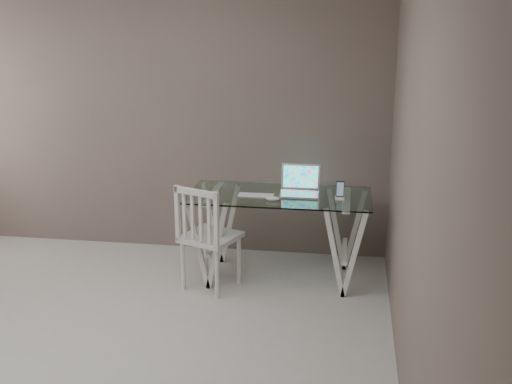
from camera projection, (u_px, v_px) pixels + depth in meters
The scene contains 7 objects.
room at pixel (47, 104), 3.62m from camera, with size 4.50×4.52×2.71m.
desk at pixel (279, 236), 5.38m from camera, with size 1.50×0.70×0.75m.
chair at pixel (205, 233), 5.13m from camera, with size 0.53×0.53×0.89m.
laptop at pixel (300, 187), 5.31m from camera, with size 0.32×0.30×0.22m.
keyboard at pixel (256, 196), 5.24m from camera, with size 0.31×0.13×0.01m, color silver.
mouse at pixel (273, 199), 5.11m from camera, with size 0.11×0.06×0.03m, color white.
phone_dock at pixel (340, 194), 5.15m from camera, with size 0.08×0.08×0.14m.
Camera 1 is at (1.64, -3.38, 2.27)m, focal length 45.00 mm.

